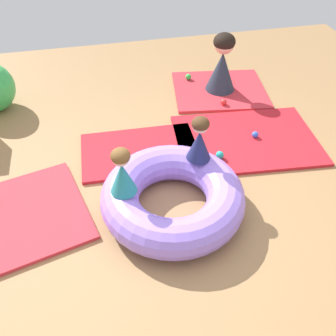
% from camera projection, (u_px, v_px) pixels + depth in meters
% --- Properties ---
extents(ground_plane, '(8.00, 8.00, 0.00)m').
position_uv_depth(ground_plane, '(167.00, 212.00, 3.58)').
color(ground_plane, '#9E7549').
extents(gym_mat_center_rear, '(1.33, 0.88, 0.04)m').
position_uv_depth(gym_mat_center_rear, '(140.00, 151.00, 4.23)').
color(gym_mat_center_rear, red).
rests_on(gym_mat_center_rear, ground).
extents(gym_mat_far_left, '(1.73, 1.28, 0.04)m').
position_uv_depth(gym_mat_far_left, '(246.00, 140.00, 4.39)').
color(gym_mat_far_left, red).
rests_on(gym_mat_far_left, ground).
extents(gym_mat_far_right, '(1.40, 1.25, 0.04)m').
position_uv_depth(gym_mat_far_right, '(219.00, 90.00, 5.25)').
color(gym_mat_far_right, red).
rests_on(gym_mat_far_right, ground).
extents(inflatable_cushion, '(1.34, 1.34, 0.36)m').
position_uv_depth(inflatable_cushion, '(173.00, 197.00, 3.48)').
color(inflatable_cushion, '#9975EA').
rests_on(inflatable_cushion, ground).
extents(child_in_navy, '(0.29, 0.29, 0.46)m').
position_uv_depth(child_in_navy, '(199.00, 139.00, 3.48)').
color(child_in_navy, navy).
rests_on(child_in_navy, inflatable_cushion).
extents(child_in_teal, '(0.26, 0.26, 0.46)m').
position_uv_depth(child_in_teal, '(122.00, 171.00, 3.14)').
color(child_in_teal, teal).
rests_on(child_in_teal, inflatable_cushion).
extents(adult_seated, '(0.57, 0.57, 0.79)m').
position_uv_depth(adult_seated, '(222.00, 63.00, 4.98)').
color(adult_seated, '#232D3D').
rests_on(adult_seated, gym_mat_far_right).
extents(play_ball_green, '(0.08, 0.08, 0.08)m').
position_uv_depth(play_ball_green, '(188.00, 77.00, 5.41)').
color(play_ball_green, green).
rests_on(play_ball_green, gym_mat_far_right).
extents(play_ball_red, '(0.08, 0.08, 0.08)m').
position_uv_depth(play_ball_red, '(224.00, 102.00, 4.90)').
color(play_ball_red, red).
rests_on(play_ball_red, gym_mat_far_right).
extents(play_ball_blue, '(0.08, 0.08, 0.08)m').
position_uv_depth(play_ball_blue, '(255.00, 135.00, 4.37)').
color(play_ball_blue, blue).
rests_on(play_ball_blue, gym_mat_far_left).
extents(play_ball_teal, '(0.09, 0.09, 0.09)m').
position_uv_depth(play_ball_teal, '(220.00, 155.00, 4.08)').
color(play_ball_teal, teal).
rests_on(play_ball_teal, gym_mat_far_left).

